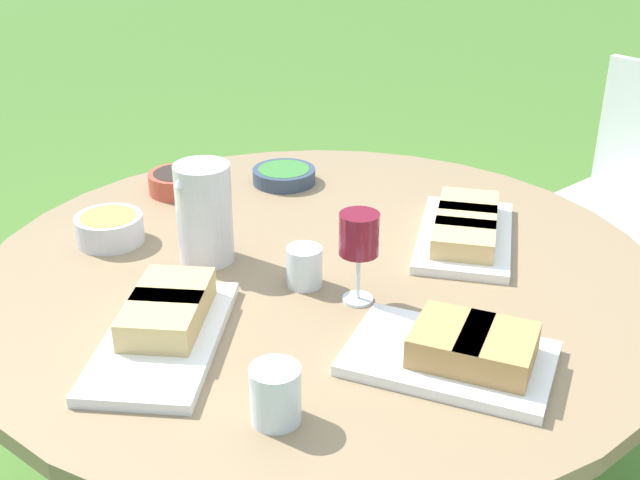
% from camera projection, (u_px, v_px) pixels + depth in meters
% --- Properties ---
extents(dining_table, '(1.43, 1.43, 0.70)m').
position_uv_depth(dining_table, '(320.00, 300.00, 1.72)').
color(dining_table, '#4C4C51').
rests_on(dining_table, ground_plane).
extents(chair_near_right, '(0.46, 0.48, 0.89)m').
position_uv_depth(chair_near_right, '(637.00, 187.00, 2.53)').
color(chair_near_right, silver).
rests_on(chair_near_right, ground_plane).
extents(water_pitcher, '(0.13, 0.12, 0.21)m').
position_uv_depth(water_pitcher, '(204.00, 213.00, 1.66)').
color(water_pitcher, silver).
rests_on(water_pitcher, dining_table).
extents(wine_glass, '(0.08, 0.08, 0.18)m').
position_uv_depth(wine_glass, '(359.00, 237.00, 1.49)').
color(wine_glass, silver).
rests_on(wine_glass, dining_table).
extents(platter_bread_main, '(0.33, 0.40, 0.07)m').
position_uv_depth(platter_bread_main, '(462.00, 351.00, 1.34)').
color(platter_bread_main, white).
rests_on(platter_bread_main, dining_table).
extents(platter_charcuterie, '(0.43, 0.40, 0.07)m').
position_uv_depth(platter_charcuterie, '(166.00, 322.00, 1.43)').
color(platter_charcuterie, white).
rests_on(platter_charcuterie, dining_table).
extents(platter_sandwich_side, '(0.42, 0.37, 0.06)m').
position_uv_depth(platter_sandwich_side, '(466.00, 229.00, 1.78)').
color(platter_sandwich_side, white).
rests_on(platter_sandwich_side, dining_table).
extents(bowl_fries, '(0.15, 0.15, 0.06)m').
position_uv_depth(bowl_fries, '(109.00, 227.00, 1.77)').
color(bowl_fries, silver).
rests_on(bowl_fries, dining_table).
extents(bowl_salad, '(0.16, 0.16, 0.04)m').
position_uv_depth(bowl_salad, '(284.00, 175.00, 2.09)').
color(bowl_salad, '#334256').
rests_on(bowl_salad, dining_table).
extents(bowl_olives, '(0.15, 0.15, 0.05)m').
position_uv_depth(bowl_olives, '(178.00, 181.00, 2.03)').
color(bowl_olives, '#B74733').
rests_on(bowl_olives, dining_table).
extents(cup_water_near, '(0.07, 0.07, 0.08)m').
position_uv_depth(cup_water_near, '(304.00, 267.00, 1.59)').
color(cup_water_near, silver).
rests_on(cup_water_near, dining_table).
extents(cup_water_far, '(0.08, 0.08, 0.09)m').
position_uv_depth(cup_water_far, '(276.00, 394.00, 1.21)').
color(cup_water_far, silver).
rests_on(cup_water_far, dining_table).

